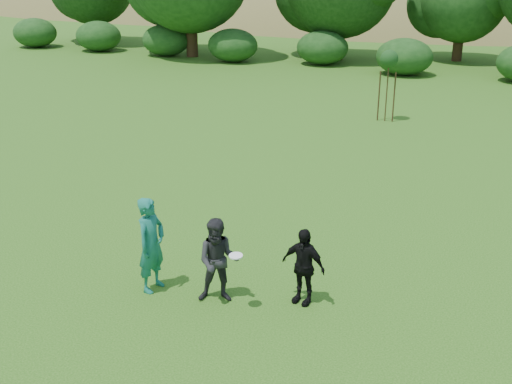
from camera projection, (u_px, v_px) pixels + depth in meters
ground at (207, 291)px, 13.19m from camera, size 120.00×120.00×0.00m
player_teal at (151, 245)px, 12.93m from camera, size 0.58×0.79×2.01m
player_grey at (219, 261)px, 12.55m from camera, size 1.02×0.90×1.75m
player_black at (303, 266)px, 12.52m from camera, size 1.00×0.60×1.59m
frisbee at (236, 256)px, 12.09m from camera, size 0.27×0.27×0.04m
sapling at (389, 61)px, 25.09m from camera, size 0.70×0.70×2.85m
hillside at (435, 110)px, 77.74m from camera, size 150.00×72.00×52.00m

